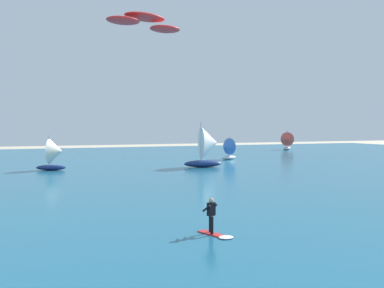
{
  "coord_description": "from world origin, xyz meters",
  "views": [
    {
      "loc": [
        -7.68,
        -2.58,
        5.06
      ],
      "look_at": [
        0.07,
        17.19,
        4.15
      ],
      "focal_mm": 40.16,
      "sensor_mm": 36.0,
      "label": 1
    }
  ],
  "objects_px": {
    "kitesurfer": "(214,222)",
    "sailboat_anchored_offshore": "(55,154)",
    "sailboat_near_shore": "(286,141)",
    "sailboat_mid_left": "(227,149)",
    "sailboat_outermost": "(208,147)",
    "kite": "(145,22)"
  },
  "relations": [
    {
      "from": "sailboat_near_shore",
      "to": "sailboat_mid_left",
      "type": "height_order",
      "value": "sailboat_near_shore"
    },
    {
      "from": "sailboat_mid_left",
      "to": "sailboat_outermost",
      "type": "bearing_deg",
      "value": -126.85
    },
    {
      "from": "sailboat_outermost",
      "to": "sailboat_mid_left",
      "type": "bearing_deg",
      "value": 53.15
    },
    {
      "from": "sailboat_outermost",
      "to": "sailboat_anchored_offshore",
      "type": "distance_m",
      "value": 17.52
    },
    {
      "from": "kite",
      "to": "sailboat_mid_left",
      "type": "relative_size",
      "value": 1.5
    },
    {
      "from": "sailboat_outermost",
      "to": "sailboat_near_shore",
      "type": "relative_size",
      "value": 1.33
    },
    {
      "from": "kitesurfer",
      "to": "sailboat_anchored_offshore",
      "type": "bearing_deg",
      "value": 98.53
    },
    {
      "from": "kitesurfer",
      "to": "sailboat_anchored_offshore",
      "type": "distance_m",
      "value": 32.49
    },
    {
      "from": "sailboat_near_shore",
      "to": "sailboat_mid_left",
      "type": "distance_m",
      "value": 28.75
    },
    {
      "from": "sailboat_anchored_offshore",
      "to": "sailboat_mid_left",
      "type": "distance_m",
      "value": 25.32
    },
    {
      "from": "sailboat_mid_left",
      "to": "sailboat_anchored_offshore",
      "type": "bearing_deg",
      "value": -164.67
    },
    {
      "from": "sailboat_near_shore",
      "to": "kitesurfer",
      "type": "bearing_deg",
      "value": -126.37
    },
    {
      "from": "sailboat_outermost",
      "to": "sailboat_anchored_offshore",
      "type": "bearing_deg",
      "value": 170.67
    },
    {
      "from": "sailboat_anchored_offshore",
      "to": "kitesurfer",
      "type": "bearing_deg",
      "value": -81.47
    },
    {
      "from": "kite",
      "to": "sailboat_outermost",
      "type": "distance_m",
      "value": 27.63
    },
    {
      "from": "kite",
      "to": "sailboat_anchored_offshore",
      "type": "relative_size",
      "value": 1.34
    },
    {
      "from": "sailboat_outermost",
      "to": "sailboat_near_shore",
      "type": "bearing_deg",
      "value": 43.19
    },
    {
      "from": "kite",
      "to": "sailboat_mid_left",
      "type": "xyz_separation_m",
      "value": [
        20.93,
        31.92,
        -9.39
      ]
    },
    {
      "from": "kitesurfer",
      "to": "sailboat_mid_left",
      "type": "distance_m",
      "value": 43.49
    },
    {
      "from": "sailboat_outermost",
      "to": "sailboat_near_shore",
      "type": "distance_m",
      "value": 40.41
    },
    {
      "from": "sailboat_anchored_offshore",
      "to": "kite",
      "type": "bearing_deg",
      "value": -82.12
    },
    {
      "from": "kitesurfer",
      "to": "kite",
      "type": "distance_m",
      "value": 12.54
    }
  ]
}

